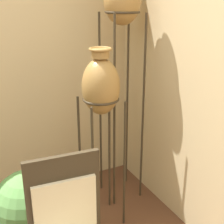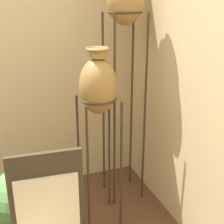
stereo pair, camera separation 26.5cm
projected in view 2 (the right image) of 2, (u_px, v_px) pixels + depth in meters
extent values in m
cylinder|color=#382D1E|center=(114.00, 119.00, 2.68)|extent=(0.02, 0.02, 1.74)
cylinder|color=#382D1E|center=(145.00, 115.00, 2.78)|extent=(0.02, 0.02, 1.74)
cylinder|color=#382D1E|center=(103.00, 108.00, 2.93)|extent=(0.02, 0.02, 1.74)
cylinder|color=#382D1E|center=(132.00, 105.00, 3.03)|extent=(0.02, 0.02, 1.74)
torus|color=#382D1E|center=(125.00, 12.00, 2.55)|extent=(0.29, 0.29, 0.02)
ellipsoid|color=olive|center=(125.00, 1.00, 2.52)|extent=(0.31, 0.31, 0.39)
cylinder|color=#382D1E|center=(88.00, 174.00, 2.44)|extent=(0.02, 0.02, 1.12)
cylinder|color=#382D1E|center=(121.00, 167.00, 2.53)|extent=(0.02, 0.02, 1.12)
cylinder|color=#382D1E|center=(79.00, 158.00, 2.68)|extent=(0.02, 0.02, 1.12)
cylinder|color=#382D1E|center=(109.00, 152.00, 2.77)|extent=(0.02, 0.02, 1.12)
torus|color=#382D1E|center=(98.00, 99.00, 2.41)|extent=(0.28, 0.28, 0.02)
ellipsoid|color=olive|center=(98.00, 86.00, 2.38)|extent=(0.29, 0.29, 0.44)
cylinder|color=olive|center=(98.00, 53.00, 2.29)|extent=(0.13, 0.13, 0.07)
torus|color=olive|center=(98.00, 49.00, 2.28)|extent=(0.17, 0.17, 0.02)
cube|color=#382D1E|center=(47.00, 197.00, 1.81)|extent=(0.43, 0.06, 0.57)
cube|color=beige|center=(48.00, 208.00, 1.81)|extent=(0.36, 0.05, 0.40)
torus|color=brown|center=(25.00, 220.00, 2.38)|extent=(0.30, 0.30, 0.02)
sphere|color=#568E47|center=(22.00, 199.00, 2.31)|extent=(0.51, 0.51, 0.51)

